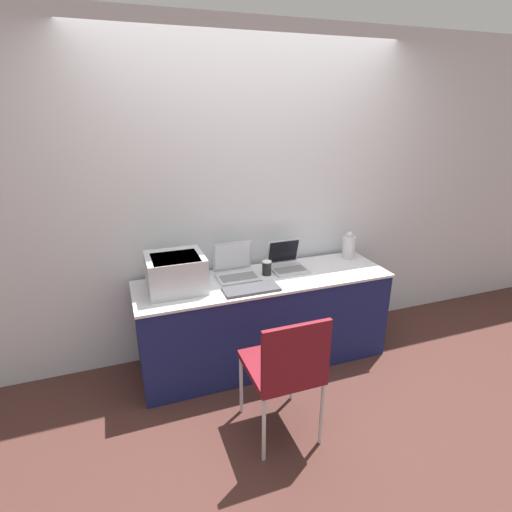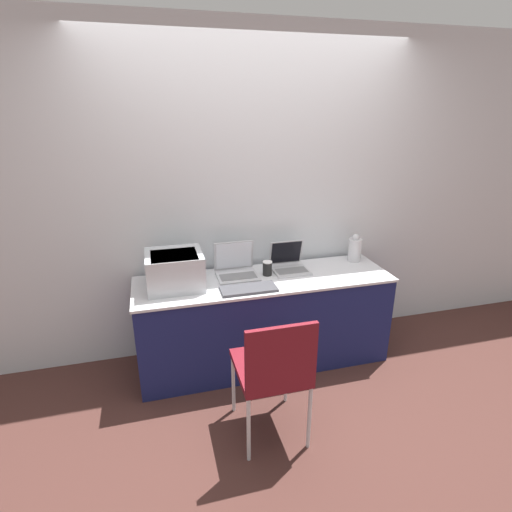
% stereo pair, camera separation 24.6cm
% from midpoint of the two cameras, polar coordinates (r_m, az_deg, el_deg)
% --- Properties ---
extents(ground_plane, '(14.00, 14.00, 0.00)m').
position_cam_midpoint_polar(ground_plane, '(3.26, 0.74, -17.20)').
color(ground_plane, '#472823').
extents(wall_back, '(8.00, 0.05, 2.60)m').
position_cam_midpoint_polar(wall_back, '(3.26, -3.20, 8.23)').
color(wall_back, silver).
rests_on(wall_back, ground_plane).
extents(table, '(2.00, 0.59, 0.74)m').
position_cam_midpoint_polar(table, '(3.27, -1.02, -9.14)').
color(table, '#191E51').
rests_on(table, ground_plane).
extents(printer, '(0.41, 0.37, 0.26)m').
position_cam_midpoint_polar(printer, '(2.95, -13.78, -2.19)').
color(printer, '#B2B7BC').
rests_on(printer, table).
extents(laptop_left, '(0.32, 0.29, 0.26)m').
position_cam_midpoint_polar(laptop_left, '(3.13, -5.15, -1.96)').
color(laptop_left, '#B7B7BC').
rests_on(laptop_left, table).
extents(laptop_right, '(0.28, 0.28, 0.23)m').
position_cam_midpoint_polar(laptop_right, '(3.26, 2.33, -1.05)').
color(laptop_right, '#B7B7BC').
rests_on(laptop_right, table).
extents(external_keyboard, '(0.41, 0.17, 0.02)m').
position_cam_midpoint_polar(external_keyboard, '(2.90, -3.10, -4.79)').
color(external_keyboard, '#3D3D42').
rests_on(external_keyboard, table).
extents(coffee_cup, '(0.08, 0.08, 0.11)m').
position_cam_midpoint_polar(coffee_cup, '(3.15, -0.70, -1.74)').
color(coffee_cup, black).
rests_on(coffee_cup, table).
extents(metal_pitcher, '(0.11, 0.11, 0.24)m').
position_cam_midpoint_polar(metal_pitcher, '(3.55, 11.21, 1.35)').
color(metal_pitcher, silver).
rests_on(metal_pitcher, table).
extents(chair, '(0.42, 0.47, 0.89)m').
position_cam_midpoint_polar(chair, '(2.49, 1.31, -15.46)').
color(chair, maroon).
rests_on(chair, ground_plane).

